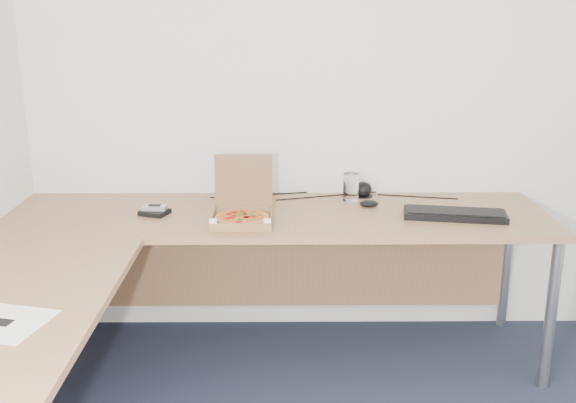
{
  "coord_description": "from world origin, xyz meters",
  "views": [
    {
      "loc": [
        -0.47,
        -1.54,
        1.64
      ],
      "look_at": [
        -0.45,
        1.28,
        0.82
      ],
      "focal_mm": 41.46,
      "sensor_mm": 36.0,
      "label": 1
    }
  ],
  "objects_px": {
    "wallet": "(155,212)",
    "drinking_glass": "(351,187)",
    "desk": "(196,251)",
    "keyboard": "(455,214)",
    "pizza_box": "(242,214)"
  },
  "relations": [
    {
      "from": "pizza_box",
      "to": "wallet",
      "type": "height_order",
      "value": "pizza_box"
    },
    {
      "from": "pizza_box",
      "to": "keyboard",
      "type": "xyz_separation_m",
      "value": [
        0.96,
        0.05,
        -0.02
      ]
    },
    {
      "from": "desk",
      "to": "wallet",
      "type": "distance_m",
      "value": 0.47
    },
    {
      "from": "pizza_box",
      "to": "drinking_glass",
      "type": "relative_size",
      "value": 2.3
    },
    {
      "from": "drinking_glass",
      "to": "keyboard",
      "type": "height_order",
      "value": "drinking_glass"
    },
    {
      "from": "keyboard",
      "to": "wallet",
      "type": "height_order",
      "value": "keyboard"
    },
    {
      "from": "desk",
      "to": "keyboard",
      "type": "height_order",
      "value": "keyboard"
    },
    {
      "from": "pizza_box",
      "to": "drinking_glass",
      "type": "bearing_deg",
      "value": 33.03
    },
    {
      "from": "desk",
      "to": "drinking_glass",
      "type": "distance_m",
      "value": 0.94
    },
    {
      "from": "keyboard",
      "to": "wallet",
      "type": "distance_m",
      "value": 1.37
    },
    {
      "from": "drinking_glass",
      "to": "wallet",
      "type": "relative_size",
      "value": 1.12
    },
    {
      "from": "drinking_glass",
      "to": "keyboard",
      "type": "relative_size",
      "value": 0.3
    },
    {
      "from": "desk",
      "to": "keyboard",
      "type": "bearing_deg",
      "value": 17.19
    },
    {
      "from": "drinking_glass",
      "to": "desk",
      "type": "bearing_deg",
      "value": -137.16
    },
    {
      "from": "wallet",
      "to": "drinking_glass",
      "type": "bearing_deg",
      "value": 34.77
    }
  ]
}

